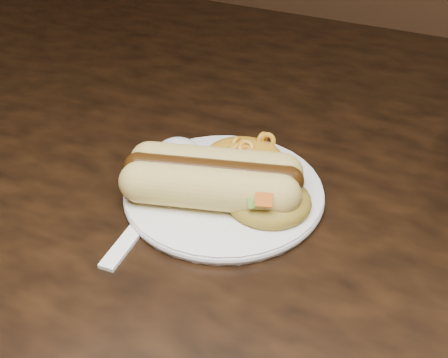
% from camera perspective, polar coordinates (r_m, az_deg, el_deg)
% --- Properties ---
extents(table, '(1.60, 0.90, 0.75)m').
position_cam_1_polar(table, '(0.64, 11.77, -5.83)').
color(table, black).
rests_on(table, floor).
extents(plate, '(0.23, 0.23, 0.01)m').
position_cam_1_polar(plate, '(0.53, -0.00, -1.33)').
color(plate, white).
rests_on(plate, table).
extents(hotdog, '(0.15, 0.11, 0.04)m').
position_cam_1_polar(hotdog, '(0.50, -1.31, 0.24)').
color(hotdog, '#F9DA6E').
rests_on(hotdog, plate).
extents(mac_and_cheese, '(0.10, 0.09, 0.03)m').
position_cam_1_polar(mac_and_cheese, '(0.55, 2.24, 3.36)').
color(mac_and_cheese, orange).
rests_on(mac_and_cheese, plate).
extents(sour_cream, '(0.05, 0.05, 0.03)m').
position_cam_1_polar(sour_cream, '(0.56, -5.12, 3.38)').
color(sour_cream, white).
rests_on(sour_cream, plate).
extents(taco_salad, '(0.08, 0.08, 0.04)m').
position_cam_1_polar(taco_salad, '(0.49, 4.88, -1.54)').
color(taco_salad, '#C4691F').
rests_on(taco_salad, plate).
extents(fork, '(0.03, 0.15, 0.00)m').
position_cam_1_polar(fork, '(0.49, -9.75, -5.71)').
color(fork, white).
rests_on(fork, table).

